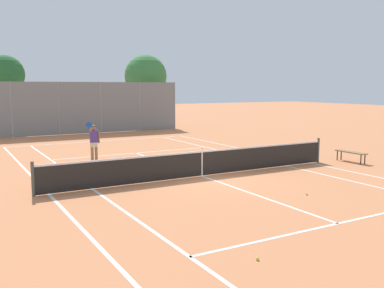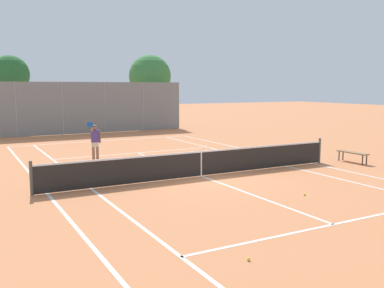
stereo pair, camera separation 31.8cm
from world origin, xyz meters
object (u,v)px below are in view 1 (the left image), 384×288
(tree_behind_left, at_px, (5,75))
(player_far_left, at_px, (94,140))
(loose_tennis_ball_2, at_px, (257,259))
(courtside_bench, at_px, (351,153))
(loose_tennis_ball_3, at_px, (202,148))
(tennis_net, at_px, (202,163))
(tree_behind_right, at_px, (145,77))
(loose_tennis_ball_0, at_px, (307,194))

(tree_behind_left, bearing_deg, player_far_left, -82.44)
(player_far_left, relative_size, loose_tennis_ball_2, 26.88)
(courtside_bench, bearing_deg, tree_behind_left, 119.56)
(loose_tennis_ball_3, bearing_deg, tennis_net, -121.17)
(loose_tennis_ball_3, bearing_deg, player_far_left, -172.52)
(loose_tennis_ball_3, distance_m, tree_behind_left, 16.45)
(courtside_bench, bearing_deg, loose_tennis_ball_3, 117.70)
(tree_behind_left, bearing_deg, tree_behind_right, -1.08)
(tree_behind_left, distance_m, tree_behind_right, 10.73)
(tennis_net, distance_m, loose_tennis_ball_2, 7.83)
(tennis_net, height_order, loose_tennis_ball_2, tennis_net)
(tree_behind_right, bearing_deg, courtside_bench, -87.43)
(tennis_net, height_order, player_far_left, player_far_left)
(tennis_net, xyz_separation_m, courtside_bench, (7.25, -0.67, -0.10))
(courtside_bench, distance_m, tree_behind_left, 23.88)
(tennis_net, relative_size, loose_tennis_ball_2, 181.82)
(tennis_net, relative_size, loose_tennis_ball_3, 181.82)
(player_far_left, xyz_separation_m, tree_behind_left, (-1.93, 14.56, 3.16))
(tree_behind_right, bearing_deg, tree_behind_left, 178.92)
(tree_behind_right, bearing_deg, loose_tennis_ball_0, -101.92)
(loose_tennis_ball_0, height_order, loose_tennis_ball_3, same)
(player_far_left, xyz_separation_m, loose_tennis_ball_2, (-0.63, -12.48, -0.89))
(loose_tennis_ball_0, bearing_deg, tennis_net, 108.61)
(tennis_net, relative_size, courtside_bench, 8.00)
(tree_behind_left, bearing_deg, tennis_net, -77.54)
(player_far_left, relative_size, courtside_bench, 1.18)
(player_far_left, height_order, loose_tennis_ball_0, player_far_left)
(loose_tennis_ball_0, distance_m, loose_tennis_ball_3, 10.37)
(courtside_bench, relative_size, tree_behind_left, 0.27)
(loose_tennis_ball_2, bearing_deg, tennis_net, 66.76)
(loose_tennis_ball_2, distance_m, courtside_bench, 12.22)
(player_far_left, height_order, tree_behind_right, tree_behind_right)
(loose_tennis_ball_0, relative_size, courtside_bench, 0.04)
(loose_tennis_ball_0, height_order, courtside_bench, courtside_bench)
(loose_tennis_ball_2, height_order, courtside_bench, courtside_bench)
(tennis_net, bearing_deg, tree_behind_left, 102.46)
(player_far_left, bearing_deg, loose_tennis_ball_2, -92.88)
(loose_tennis_ball_2, relative_size, tree_behind_left, 0.01)
(tennis_net, bearing_deg, courtside_bench, -5.30)
(loose_tennis_ball_0, distance_m, courtside_bench, 6.79)
(loose_tennis_ball_0, xyz_separation_m, loose_tennis_ball_3, (2.35, 10.10, 0.00))
(tree_behind_left, height_order, tree_behind_right, tree_behind_right)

